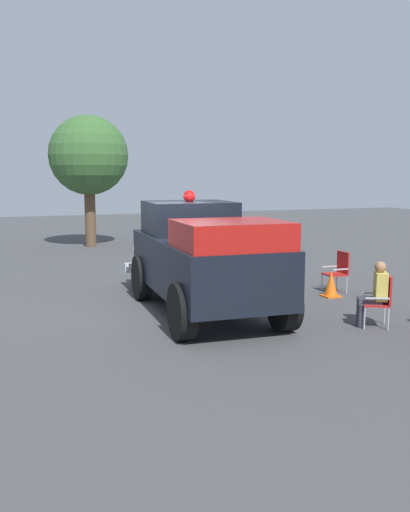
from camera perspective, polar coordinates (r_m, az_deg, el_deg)
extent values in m
plane|color=#424244|center=(12.36, -4.28, -5.53)|extent=(60.00, 60.00, 0.00)
cylinder|color=black|center=(13.41, -6.41, -2.20)|extent=(0.37, 1.05, 1.04)
cylinder|color=black|center=(13.94, 1.67, -1.74)|extent=(0.37, 1.05, 1.04)
cylinder|color=black|center=(10.08, -2.32, -5.65)|extent=(0.37, 1.05, 1.04)
cylinder|color=black|center=(10.78, 8.00, -4.81)|extent=(0.37, 1.05, 1.04)
cube|color=black|center=(11.90, 0.00, -0.89)|extent=(2.32, 4.99, 1.10)
cube|color=black|center=(14.63, -3.47, 0.30)|extent=(1.80, 0.98, 0.84)
cube|color=black|center=(12.89, -1.59, 3.84)|extent=(1.97, 1.78, 0.76)
cube|color=#B21914|center=(10.35, 2.67, 1.92)|extent=(2.03, 1.79, 0.60)
cube|color=silver|center=(15.06, -3.91, 0.53)|extent=(1.44, 0.18, 0.64)
cube|color=silver|center=(15.22, -3.98, -0.99)|extent=(2.25, 0.30, 0.24)
sphere|color=white|center=(14.88, -6.82, 0.70)|extent=(0.27, 0.27, 0.26)
sphere|color=white|center=(15.25, -1.07, 0.95)|extent=(0.27, 0.27, 0.26)
sphere|color=red|center=(12.86, -1.60, 6.07)|extent=(0.29, 0.29, 0.28)
cylinder|color=#B7BABF|center=(11.24, 15.86, -6.07)|extent=(0.04, 0.04, 0.44)
cylinder|color=#B7BABF|center=(11.66, 15.57, -5.54)|extent=(0.04, 0.04, 0.44)
cylinder|color=#B7BABF|center=(11.31, 18.08, -6.08)|extent=(0.04, 0.04, 0.44)
cylinder|color=#B7BABF|center=(11.73, 17.72, -5.56)|extent=(0.04, 0.04, 0.44)
cube|color=#B21E1E|center=(11.43, 16.86, -4.67)|extent=(0.65, 0.65, 0.04)
cube|color=#B21E1E|center=(11.41, 18.11, -3.28)|extent=(0.27, 0.44, 0.56)
cube|color=#B7BABF|center=(11.16, 17.07, -4.11)|extent=(0.40, 0.24, 0.03)
cube|color=#B7BABF|center=(11.63, 16.71, -3.61)|extent=(0.40, 0.24, 0.03)
cylinder|color=#B7BABF|center=(14.24, 12.71, -2.96)|extent=(0.03, 0.03, 0.44)
cylinder|color=#B7BABF|center=(14.60, 11.76, -2.65)|extent=(0.03, 0.03, 0.44)
cylinder|color=#B7BABF|center=(14.49, 14.16, -2.82)|extent=(0.03, 0.03, 0.44)
cylinder|color=#B7BABF|center=(14.84, 13.18, -2.52)|extent=(0.03, 0.03, 0.44)
cube|color=#B21E1E|center=(14.50, 12.98, -1.83)|extent=(0.48, 0.48, 0.04)
cube|color=#B21E1E|center=(14.59, 13.80, -0.66)|extent=(0.04, 0.48, 0.56)
cube|color=#B7BABF|center=(14.28, 13.54, -1.33)|extent=(0.44, 0.04, 0.03)
cube|color=#B7BABF|center=(14.67, 12.48, -1.04)|extent=(0.44, 0.04, 0.03)
cylinder|color=#383842|center=(11.35, 15.52, -5.90)|extent=(0.18, 0.18, 0.45)
cylinder|color=#383842|center=(11.54, 15.39, -5.66)|extent=(0.18, 0.18, 0.45)
cube|color=#383842|center=(11.31, 16.38, -4.50)|extent=(0.46, 0.34, 0.13)
cube|color=#383842|center=(11.50, 16.24, -4.28)|extent=(0.46, 0.34, 0.13)
cube|color=gold|center=(11.38, 17.37, -2.92)|extent=(0.39, 0.46, 0.54)
sphere|color=#9E704C|center=(11.31, 17.35, -1.08)|extent=(0.30, 0.30, 0.22)
cylinder|color=brown|center=(23.51, -11.55, 4.08)|extent=(0.44, 0.44, 2.59)
sphere|color=#36602E|center=(23.46, -11.72, 9.96)|extent=(3.19, 3.19, 3.19)
cube|color=orange|center=(14.04, 12.61, -3.96)|extent=(0.40, 0.40, 0.04)
cone|color=orange|center=(13.98, 12.65, -2.69)|extent=(0.32, 0.32, 0.60)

